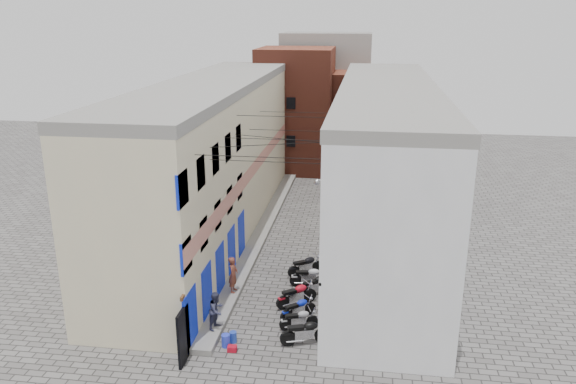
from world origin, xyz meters
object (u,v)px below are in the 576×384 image
at_px(motorcycle_c, 298,308).
at_px(motorcycle_a, 305,331).
at_px(motorcycle_b, 299,318).
at_px(water_jug_far, 233,337).
at_px(motorcycle_e, 316,284).
at_px(motorcycle_f, 310,276).
at_px(person_a, 233,274).
at_px(red_crate, 232,349).
at_px(motorcycle_d, 296,294).
at_px(motorcycle_g, 306,265).
at_px(water_jug_near, 226,341).
at_px(person_b, 217,310).

bearing_deg(motorcycle_c, motorcycle_a, -24.60).
relative_size(motorcycle_b, motorcycle_c, 0.96).
bearing_deg(water_jug_far, motorcycle_b, 28.80).
distance_m(motorcycle_c, motorcycle_e, 2.28).
bearing_deg(motorcycle_c, motorcycle_f, 137.15).
bearing_deg(person_a, red_crate, -166.00).
height_order(motorcycle_d, motorcycle_g, motorcycle_d).
bearing_deg(water_jug_near, motorcycle_f, 64.00).
distance_m(motorcycle_f, red_crate, 6.38).
distance_m(water_jug_near, red_crate, 0.45).
relative_size(motorcycle_d, water_jug_far, 4.43).
relative_size(motorcycle_e, motorcycle_f, 0.99).
height_order(motorcycle_c, motorcycle_d, motorcycle_d).
height_order(motorcycle_f, person_a, person_a).
bearing_deg(motorcycle_b, motorcycle_a, -0.68).
distance_m(motorcycle_g, water_jug_near, 7.23).
xyz_separation_m(motorcycle_e, person_b, (-3.71, -3.86, 0.50)).
distance_m(motorcycle_c, water_jug_near, 3.65).
bearing_deg(motorcycle_a, person_a, -150.03).
distance_m(motorcycle_c, motorcycle_d, 1.12).
xyz_separation_m(water_jug_far, red_crate, (0.11, -0.63, -0.12)).
bearing_deg(person_a, motorcycle_d, -97.02).
bearing_deg(person_b, motorcycle_c, -43.61).
distance_m(motorcycle_b, motorcycle_d, 1.98).
relative_size(motorcycle_f, person_b, 1.20).
bearing_deg(water_jug_far, person_b, 144.67).
bearing_deg(motorcycle_c, red_crate, -78.07).
bearing_deg(motorcycle_d, person_a, -135.61).
height_order(motorcycle_f, red_crate, motorcycle_f).
bearing_deg(person_a, motorcycle_e, -78.48).
height_order(motorcycle_e, water_jug_near, motorcycle_e).
xyz_separation_m(motorcycle_e, motorcycle_f, (-0.38, 0.83, 0.00)).
bearing_deg(motorcycle_c, motorcycle_d, 151.68).
relative_size(motorcycle_b, red_crate, 4.75).
bearing_deg(water_jug_near, motorcycle_g, 70.40).
bearing_deg(water_jug_near, motorcycle_b, 32.36).
xyz_separation_m(person_a, person_b, (0.07, -3.19, -0.06)).
bearing_deg(person_b, water_jug_far, -106.42).
distance_m(motorcycle_f, water_jug_far, 5.85).
bearing_deg(motorcycle_b, motorcycle_g, 163.56).
xyz_separation_m(person_a, water_jug_far, (0.88, -3.76, -0.89)).
relative_size(motorcycle_f, water_jug_far, 4.23).
relative_size(motorcycle_b, motorcycle_e, 0.88).
bearing_deg(water_jug_near, motorcycle_d, 57.30).
distance_m(person_b, water_jug_near, 1.35).
relative_size(motorcycle_a, red_crate, 5.72).
xyz_separation_m(motorcycle_b, water_jug_near, (-2.72, -1.72, -0.23)).
relative_size(motorcycle_f, motorcycle_g, 0.98).
height_order(motorcycle_c, motorcycle_g, motorcycle_g).
distance_m(motorcycle_e, red_crate, 5.80).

